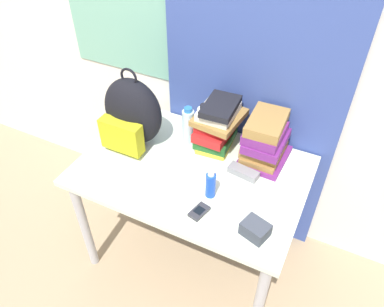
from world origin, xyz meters
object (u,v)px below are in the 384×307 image
Objects in this scene: cell_phone at (199,212)px; camera_pouch at (255,229)px; sports_bottle at (204,128)px; sunscreen_bottle at (211,184)px; water_bottle at (188,126)px; book_stack_center at (265,140)px; backpack at (132,114)px; sunglasses_case at (243,172)px; book_stack_left at (217,124)px.

camera_pouch reaches higher than cell_phone.
sports_bottle is at bearing 112.64° from cell_phone.
sports_bottle is 2.48× the size of cell_phone.
sports_bottle is 1.73× the size of sunscreen_bottle.
water_bottle is 1.70× the size of camera_pouch.
book_stack_center is 2.60× the size of cell_phone.
backpack is 0.68m from book_stack_center.
water_bottle is at bearing 162.87° from sunglasses_case.
water_bottle is 0.09m from sports_bottle.
water_bottle is at bearing 25.33° from backpack.
sunglasses_case is at bearing -105.63° from book_stack_center.
book_stack_center is at bearing 0.17° from book_stack_left.
sports_bottle is 1.68× the size of sunglasses_case.
sports_bottle is at bearing -138.26° from book_stack_left.
sports_bottle is 0.35m from sunscreen_bottle.
sports_bottle is 0.31m from sunglasses_case.
backpack is 0.63m from sunglasses_case.
book_stack_center is at bearing 6.94° from water_bottle.
book_stack_center reaches higher than sunscreen_bottle.
book_stack_center is 0.50m from cell_phone.
book_stack_center is at bearing 104.60° from camera_pouch.
cell_phone is at bearing -90.06° from sunscreen_bottle.
backpack reaches higher than water_bottle.
sunglasses_case is (0.09, 0.31, 0.01)m from cell_phone.
book_stack_center is at bearing 69.05° from sunscreen_bottle.
book_stack_left is 1.75× the size of sunglasses_case.
water_bottle is 0.38m from sunglasses_case.
sunscreen_bottle reaches higher than sunglasses_case.
book_stack_left is at bearing 18.43° from water_bottle.
book_stack_center is 0.19m from sunglasses_case.
sunglasses_case is 0.35m from camera_pouch.
book_stack_center is at bearing 74.37° from sunglasses_case.
sunglasses_case is (0.09, 0.19, -0.05)m from sunscreen_bottle.
backpack is 1.57× the size of book_stack_center.
book_stack_left is 1.04× the size of sports_bottle.
sports_bottle is at bearing 19.36° from backpack.
sunscreen_bottle is (0.52, -0.18, -0.11)m from backpack.
cell_phone is (0.52, -0.30, -0.17)m from backpack.
book_stack_center is at bearing 73.99° from cell_phone.
camera_pouch is at bearing -20.89° from backpack.
backpack is at bearing -160.64° from sports_bottle.
sports_bottle is (-0.05, -0.05, -0.01)m from book_stack_left.
backpack is at bearing 150.48° from cell_phone.
backpack reaches higher than book_stack_center.
book_stack_center is at bearing 8.93° from sports_bottle.
sunglasses_case is (-0.04, -0.16, -0.10)m from book_stack_center.
cell_phone is (-0.13, -0.47, -0.11)m from book_stack_center.
water_bottle is 2.08× the size of cell_phone.
backpack is 1.65× the size of sports_bottle.
cell_phone is (0.17, -0.42, -0.12)m from sports_bottle.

